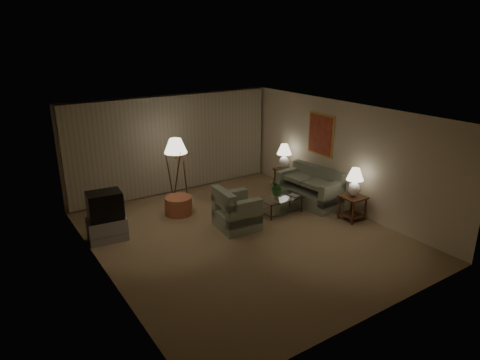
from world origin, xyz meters
The scene contains 16 objects.
ground centered at (0.00, 0.00, 0.00)m, with size 7.00×7.00×0.00m, color #86644A.
room_shell centered at (0.02, 1.51, 1.75)m, with size 6.04×7.02×2.72m.
sofa centered at (2.50, 0.62, 0.37)m, with size 1.85×1.17×0.75m.
armchair centered at (0.12, 0.42, 0.38)m, with size 1.06×1.02×0.76m.
side_table_near centered at (2.65, -0.73, 0.41)m, with size 0.53×0.53×0.60m.
side_table_far centered at (2.65, 1.87, 0.40)m, with size 0.48×0.40×0.60m.
table_lamp_near centered at (2.65, -0.73, 1.01)m, with size 0.40×0.40×0.69m.
table_lamp_far centered at (2.65, 1.87, 1.02)m, with size 0.41×0.41×0.71m.
coffee_table centered at (1.49, 0.52, 0.28)m, with size 1.09×0.59×0.41m.
tv_cabinet centered at (-2.55, 1.45, 0.25)m, with size 0.85×0.58×0.50m, color #9C9C9E.
crt_tv centered at (-2.55, 1.45, 0.80)m, with size 0.75×0.57×0.60m, color black.
floor_lamp centered at (-0.43, 2.37, 0.93)m, with size 0.58×0.58×1.78m.
ottoman centered at (-0.65, 1.87, 0.22)m, with size 0.67×0.67×0.44m, color #AB5D3A.
vase centered at (1.34, 0.52, 0.49)m, with size 0.15×0.15×0.16m, color white.
flowers centered at (1.34, 0.52, 0.79)m, with size 0.39×0.33×0.43m, color #357835.
book centered at (1.74, 0.42, 0.42)m, with size 0.18×0.24×0.02m, color olive.
Camera 1 is at (-4.77, -7.10, 4.26)m, focal length 32.00 mm.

